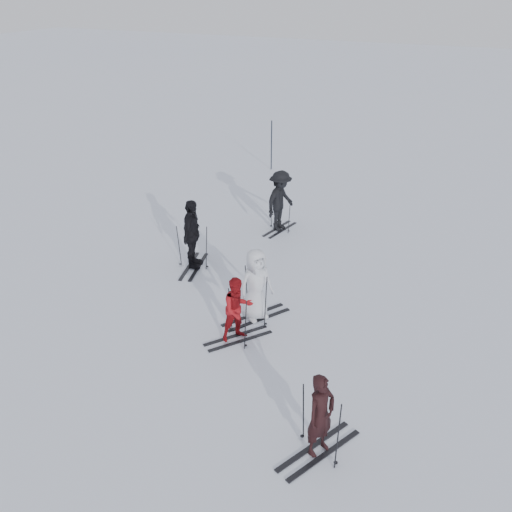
{
  "coord_description": "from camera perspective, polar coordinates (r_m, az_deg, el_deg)",
  "views": [
    {
      "loc": [
        5.44,
        -10.87,
        7.54
      ],
      "look_at": [
        0.0,
        1.0,
        1.0
      ],
      "focal_mm": 40.0,
      "sensor_mm": 36.0,
      "label": 1
    }
  ],
  "objects": [
    {
      "name": "skis_grey",
      "position": [
        13.57,
        -0.01,
        -3.84
      ],
      "size": [
        2.06,
        1.78,
        1.33
      ],
      "primitive_type": null,
      "rotation": [
        0.0,
        0.0,
        1.02
      ],
      "color": "black",
      "rests_on": "ground"
    },
    {
      "name": "skis_near_dark",
      "position": [
        10.16,
        6.44,
        -16.21
      ],
      "size": [
        2.05,
        1.64,
        1.32
      ],
      "primitive_type": null,
      "rotation": [
        0.0,
        0.0,
        1.14
      ],
      "color": "black",
      "rests_on": "ground"
    },
    {
      "name": "ground",
      "position": [
        14.3,
        -1.68,
        -5.22
      ],
      "size": [
        120.0,
        120.0,
        0.0
      ],
      "primitive_type": "plane",
      "color": "silver",
      "rests_on": "ground"
    },
    {
      "name": "skis_uphill_far",
      "position": [
        18.36,
        2.42,
        4.3
      ],
      "size": [
        1.72,
        1.13,
        1.16
      ],
      "primitive_type": null,
      "rotation": [
        0.0,
        0.0,
        1.38
      ],
      "color": "black",
      "rests_on": "ground"
    },
    {
      "name": "skier_uphill_left",
      "position": [
        15.88,
        -6.42,
        2.09
      ],
      "size": [
        0.74,
        1.24,
        1.98
      ],
      "primitive_type": "imported",
      "rotation": [
        0.0,
        0.0,
        1.81
      ],
      "color": "black",
      "rests_on": "ground"
    },
    {
      "name": "skier_grey",
      "position": [
        13.45,
        -0.01,
        -2.98
      ],
      "size": [
        0.95,
        1.05,
        1.8
      ],
      "primitive_type": "imported",
      "rotation": [
        0.0,
        0.0,
        1.02
      ],
      "color": "silver",
      "rests_on": "ground"
    },
    {
      "name": "skis_red",
      "position": [
        12.85,
        -1.84,
        -6.05
      ],
      "size": [
        1.86,
        1.7,
        1.21
      ],
      "primitive_type": null,
      "rotation": [
        0.0,
        0.0,
        0.93
      ],
      "color": "black",
      "rests_on": "ground"
    },
    {
      "name": "skier_uphill_far",
      "position": [
        18.21,
        2.44,
        5.47
      ],
      "size": [
        0.96,
        1.38,
        1.96
      ],
      "primitive_type": "imported",
      "rotation": [
        0.0,
        0.0,
        1.38
      ],
      "color": "black",
      "rests_on": "ground"
    },
    {
      "name": "skier_near_dark",
      "position": [
        10.07,
        6.48,
        -15.66
      ],
      "size": [
        0.59,
        0.69,
        1.59
      ],
      "primitive_type": "imported",
      "rotation": [
        0.0,
        0.0,
        1.14
      ],
      "color": "black",
      "rests_on": "ground"
    },
    {
      "name": "piste_marker",
      "position": [
        24.2,
        1.56,
        11.01
      ],
      "size": [
        0.05,
        0.05,
        2.07
      ],
      "primitive_type": "cylinder",
      "rotation": [
        0.0,
        0.0,
        0.21
      ],
      "color": "black",
      "rests_on": "ground"
    },
    {
      "name": "skier_red",
      "position": [
        12.76,
        -1.85,
        -5.44
      ],
      "size": [
        0.91,
        0.95,
        1.54
      ],
      "primitive_type": "imported",
      "rotation": [
        0.0,
        0.0,
        0.93
      ],
      "color": "maroon",
      "rests_on": "ground"
    },
    {
      "name": "skis_uphill_left",
      "position": [
        16.02,
        -6.36,
        0.98
      ],
      "size": [
        1.96,
        1.34,
        1.3
      ],
      "primitive_type": null,
      "rotation": [
        0.0,
        0.0,
        1.81
      ],
      "color": "black",
      "rests_on": "ground"
    }
  ]
}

